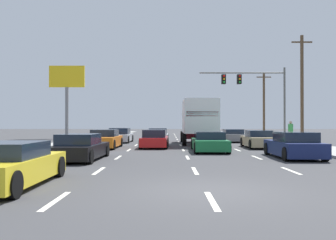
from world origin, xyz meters
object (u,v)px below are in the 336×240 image
(car_white, at_px, (159,136))
(car_navy, at_px, (294,146))
(car_green, at_px, (210,142))
(car_tan, at_px, (259,140))
(car_black, at_px, (81,148))
(pedestrian_near_corner, at_px, (291,132))
(car_gray, at_px, (233,136))
(traffic_signal_mast, at_px, (250,86))
(car_red, at_px, (155,139))
(car_orange, at_px, (105,140))
(utility_pole_far, at_px, (264,103))
(utility_pole_mid, at_px, (303,87))
(box_truck, at_px, (199,119))
(car_silver, at_px, (121,136))
(roadside_billboard, at_px, (67,87))
(car_yellow, at_px, (11,165))

(car_white, relative_size, car_navy, 1.00)
(car_green, height_order, car_tan, car_tan)
(car_black, relative_size, pedestrian_near_corner, 2.75)
(car_gray, bearing_deg, traffic_signal_mast, 57.94)
(car_red, bearing_deg, car_navy, -46.64)
(car_orange, bearing_deg, utility_pole_far, 52.06)
(car_red, bearing_deg, utility_pole_mid, 28.63)
(car_red, bearing_deg, traffic_signal_mast, 51.71)
(car_orange, relative_size, car_black, 0.95)
(pedestrian_near_corner, bearing_deg, box_truck, 171.86)
(car_navy, bearing_deg, car_orange, 146.01)
(car_gray, bearing_deg, utility_pole_far, 64.17)
(car_red, bearing_deg, car_black, -110.38)
(car_red, distance_m, pedestrian_near_corner, 10.93)
(car_green, bearing_deg, car_red, 135.19)
(car_green, bearing_deg, car_tan, 40.80)
(car_red, distance_m, utility_pole_mid, 15.05)
(car_green, height_order, utility_pole_far, utility_pole_far)
(box_truck, bearing_deg, car_green, -89.72)
(car_silver, xyz_separation_m, car_white, (3.29, 0.52, -0.02))
(car_black, distance_m, car_red, 8.95)
(box_truck, distance_m, pedestrian_near_corner, 7.24)
(car_black, height_order, car_gray, car_black)
(utility_pole_far, xyz_separation_m, roadside_billboard, (-23.17, -4.93, 1.59))
(car_navy, bearing_deg, car_green, 131.77)
(car_silver, xyz_separation_m, car_orange, (-0.11, -7.16, -0.00))
(car_green, xyz_separation_m, pedestrian_near_corner, (7.06, 6.58, 0.44))
(box_truck, xyz_separation_m, roadside_billboard, (-13.65, 11.20, 3.72))
(roadside_billboard, bearing_deg, utility_pole_far, 12.01)
(car_gray, height_order, car_navy, car_navy)
(car_gray, bearing_deg, car_orange, -141.06)
(car_yellow, bearing_deg, car_black, 88.31)
(pedestrian_near_corner, bearing_deg, car_green, -137.00)
(car_yellow, relative_size, utility_pole_far, 0.56)
(car_tan, bearing_deg, car_gray, 92.53)
(car_tan, height_order, utility_pole_far, utility_pole_far)
(car_tan, xyz_separation_m, traffic_signal_mast, (2.07, 11.74, 4.89))
(car_tan, bearing_deg, pedestrian_near_corner, 45.28)
(car_white, distance_m, pedestrian_near_corner, 11.15)
(car_tan, bearing_deg, car_silver, 146.34)
(car_white, relative_size, roadside_billboard, 0.56)
(car_silver, relative_size, utility_pole_mid, 0.43)
(car_yellow, relative_size, pedestrian_near_corner, 2.65)
(car_red, bearing_deg, utility_pole_far, 57.75)
(car_black, height_order, car_red, car_red)
(car_black, xyz_separation_m, car_red, (3.12, 8.39, 0.02))
(car_orange, distance_m, car_white, 8.40)
(car_gray, distance_m, utility_pole_far, 14.50)
(car_silver, relative_size, car_orange, 0.91)
(roadside_billboard, bearing_deg, car_tan, -41.86)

